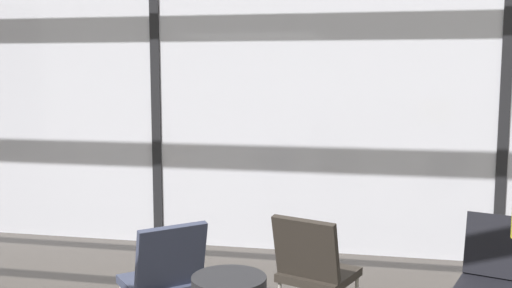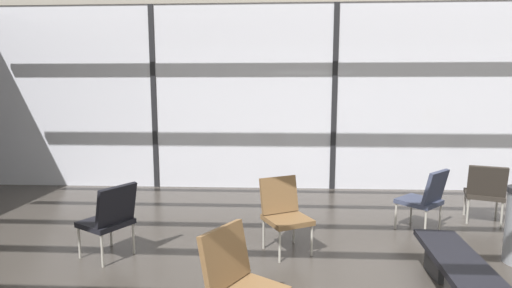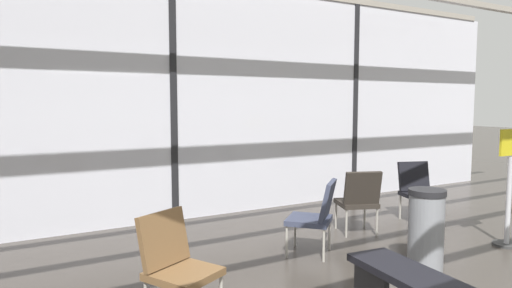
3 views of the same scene
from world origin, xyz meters
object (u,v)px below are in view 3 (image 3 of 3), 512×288
object	(u,v)px
parked_airplane	(42,84)
trash_bin	(426,230)
lounge_chair_0	(175,260)
lounge_chair_3	(317,213)
lounge_chair_4	(359,198)
lounge_chair_5	(418,188)
info_sign	(509,191)

from	to	relation	value
parked_airplane	trash_bin	distance (m)	9.51
lounge_chair_0	lounge_chair_3	distance (m)	2.05
lounge_chair_0	lounge_chair_4	distance (m)	3.11
lounge_chair_5	info_sign	xyz separation A→B (m)	(-0.00, -1.37, 0.18)
lounge_chair_3	info_sign	bearing A→B (deg)	115.77
lounge_chair_3	info_sign	world-z (taller)	info_sign
parked_airplane	lounge_chair_0	distance (m)	8.78
lounge_chair_4	lounge_chair_5	size ratio (longest dim) A/B	1.00
parked_airplane	info_sign	size ratio (longest dim) A/B	7.98
lounge_chair_3	lounge_chair_5	size ratio (longest dim) A/B	1.00
parked_airplane	trash_bin	size ratio (longest dim) A/B	13.36
parked_airplane	info_sign	distance (m)	10.00
lounge_chair_5	info_sign	distance (m)	1.38
trash_bin	lounge_chair_5	bearing A→B (deg)	42.76
trash_bin	parked_airplane	bearing A→B (deg)	108.41
lounge_chair_5	trash_bin	xyz separation A→B (m)	(-1.54, -1.43, -0.06)
lounge_chair_3	trash_bin	size ratio (longest dim) A/B	1.01
lounge_chair_3	lounge_chair_5	distance (m)	2.29
parked_airplane	lounge_chair_5	bearing A→B (deg)	-58.84
lounge_chair_0	trash_bin	bearing A→B (deg)	-32.57
parked_airplane	lounge_chair_3	bearing A→B (deg)	-74.12
lounge_chair_4	lounge_chair_5	xyz separation A→B (m)	(1.26, 0.10, 0.00)
lounge_chair_0	lounge_chair_4	size ratio (longest dim) A/B	1.00
lounge_chair_3	lounge_chair_5	bearing A→B (deg)	149.50
trash_bin	lounge_chair_0	bearing A→B (deg)	174.40
lounge_chair_5	info_sign	world-z (taller)	info_sign
trash_bin	info_sign	size ratio (longest dim) A/B	0.60
parked_airplane	lounge_chair_3	size ratio (longest dim) A/B	13.20
lounge_chair_4	info_sign	bearing A→B (deg)	155.67
lounge_chair_3	trash_bin	distance (m)	1.18
lounge_chair_0	lounge_chair_5	xyz separation A→B (m)	(4.18, 1.17, 0.00)
parked_airplane	trash_bin	bearing A→B (deg)	-71.59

